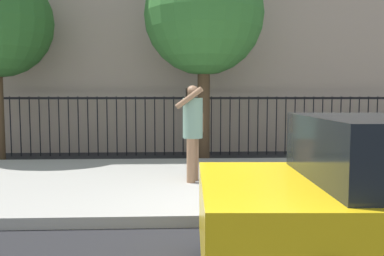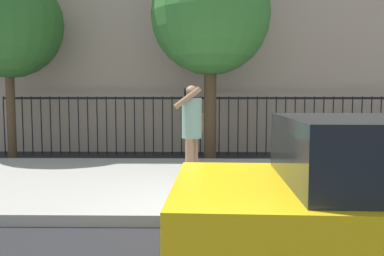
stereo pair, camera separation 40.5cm
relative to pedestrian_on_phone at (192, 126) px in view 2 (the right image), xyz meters
The scene contains 6 objects.
ground_plane 2.41m from the pedestrian_on_phone, 68.07° to the right, with size 60.00×60.00×0.00m, color black.
sidewalk 1.32m from the pedestrian_on_phone, 15.17° to the left, with size 28.00×4.40×0.15m, color #9E9B93.
iron_fence 4.00m from the pedestrian_on_phone, 78.48° to the left, with size 12.03×0.04×1.60m.
pedestrian_on_phone is the anchor object (origin of this frame).
street_tree_near 3.93m from the pedestrian_on_phone, 82.55° to the left, with size 2.91×2.91×5.04m.
street_tree_far 5.98m from the pedestrian_on_phone, 146.22° to the left, with size 2.67×2.67×4.73m.
Camera 2 is at (-0.70, -4.71, 1.63)m, focal length 36.75 mm.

